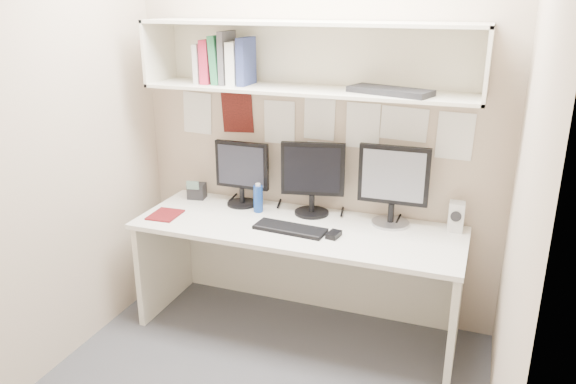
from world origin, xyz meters
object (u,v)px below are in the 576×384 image
(desk, at_px, (298,278))
(maroon_notebook, at_px, (165,215))
(monitor_right, at_px, (393,183))
(keyboard, at_px, (290,229))
(desk_phone, at_px, (197,191))
(speaker, at_px, (456,217))
(monitor_left, at_px, (242,170))
(monitor_center, at_px, (313,176))

(desk, relative_size, maroon_notebook, 9.41)
(monitor_right, height_order, keyboard, monitor_right)
(desk_phone, bearing_deg, keyboard, -31.36)
(desk, height_order, speaker, speaker)
(monitor_right, distance_m, desk_phone, 1.36)
(monitor_left, bearing_deg, speaker, 1.25)
(desk, xyz_separation_m, monitor_left, (-0.47, 0.22, 0.60))
(speaker, height_order, desk_phone, speaker)
(keyboard, bearing_deg, speaker, 24.45)
(desk, distance_m, monitor_left, 0.79)
(speaker, distance_m, maroon_notebook, 1.80)
(maroon_notebook, distance_m, desk_phone, 0.37)
(monitor_right, bearing_deg, keyboard, -151.46)
(speaker, height_order, maroon_notebook, speaker)
(speaker, relative_size, maroon_notebook, 0.84)
(speaker, bearing_deg, desk_phone, 179.48)
(keyboard, xyz_separation_m, speaker, (0.92, 0.34, 0.08))
(desk, bearing_deg, monitor_center, 84.74)
(monitor_right, xyz_separation_m, maroon_notebook, (-1.37, -0.36, -0.26))
(monitor_center, relative_size, desk_phone, 3.37)
(keyboard, bearing_deg, monitor_right, 34.27)
(monitor_left, relative_size, desk_phone, 3.09)
(monitor_left, xyz_separation_m, monitor_right, (1.00, -0.00, 0.03))
(desk, height_order, monitor_center, monitor_center)
(desk_phone, bearing_deg, maroon_notebook, -104.92)
(monitor_right, bearing_deg, desk_phone, 178.72)
(desk, bearing_deg, desk_phone, 165.09)
(monitor_center, bearing_deg, desk, -107.15)
(maroon_notebook, bearing_deg, monitor_right, 11.68)
(monitor_left, distance_m, maroon_notebook, 0.57)
(monitor_right, relative_size, desk_phone, 3.55)
(desk_phone, bearing_deg, monitor_right, -10.00)
(monitor_right, distance_m, speaker, 0.42)
(monitor_center, height_order, monitor_right, monitor_right)
(monitor_left, distance_m, desk_phone, 0.39)
(monitor_center, height_order, maroon_notebook, monitor_center)
(monitor_center, relative_size, keyboard, 1.08)
(monitor_center, bearing_deg, keyboard, -108.66)
(speaker, xyz_separation_m, desk_phone, (-1.72, -0.03, -0.04))
(desk, bearing_deg, speaker, 15.05)
(monitor_center, distance_m, desk_phone, 0.86)
(monitor_right, height_order, desk_phone, monitor_right)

